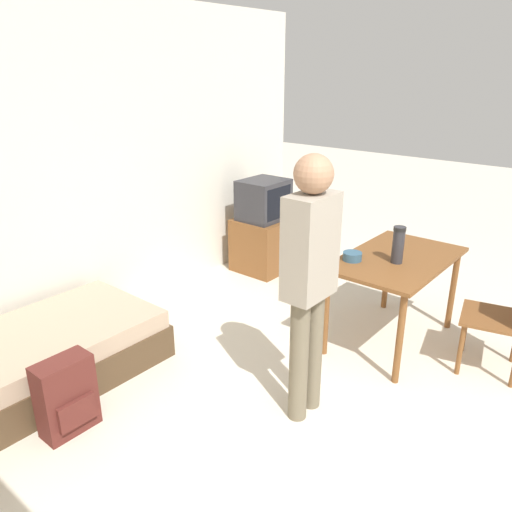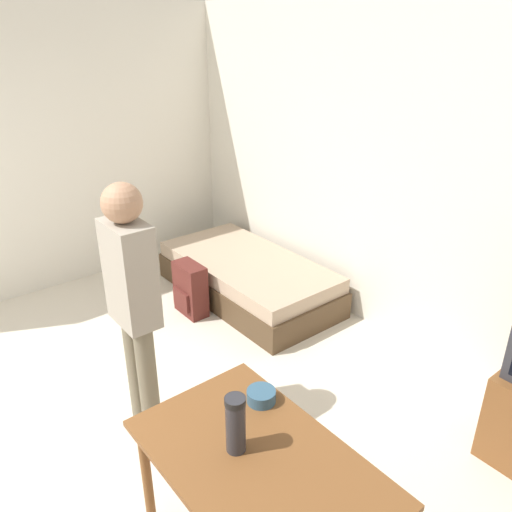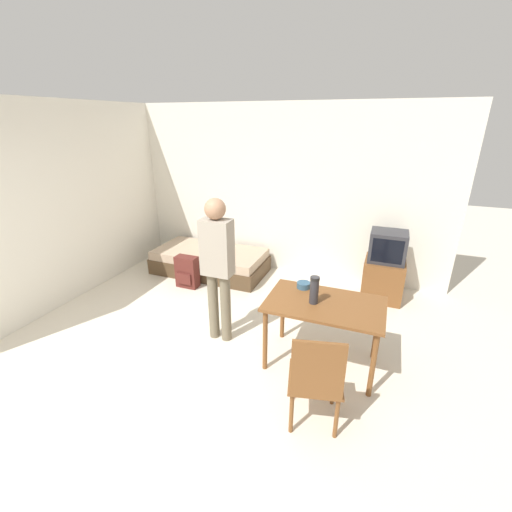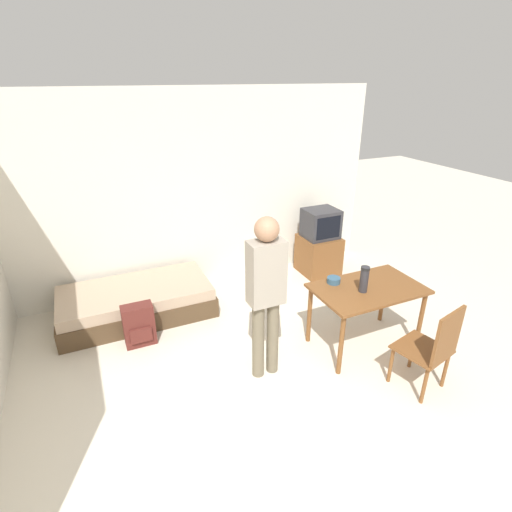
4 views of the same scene
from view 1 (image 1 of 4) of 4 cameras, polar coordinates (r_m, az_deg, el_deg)
wall_back at (r=4.38m, az=-19.98°, el=9.28°), size 5.61×0.06×2.70m
daybed at (r=3.91m, az=-24.65°, el=-11.06°), size 1.87×0.94×0.40m
tv at (r=5.46m, az=0.85°, el=3.03°), size 0.55×0.55×1.01m
dining_table at (r=4.10m, az=15.70°, el=-1.37°), size 1.17×0.73×0.74m
wooden_chair at (r=4.02m, az=27.23°, el=-5.41°), size 0.53×0.53×0.94m
person_standing at (r=2.98m, az=6.13°, el=-1.87°), size 0.34×0.23×1.70m
thermos_flask at (r=3.90m, az=15.96°, el=1.41°), size 0.09×0.09×0.29m
mate_bowl at (r=3.91m, az=10.94°, el=-0.03°), size 0.15×0.15×0.06m
backpack at (r=3.38m, az=-20.85°, el=-14.78°), size 0.34×0.21×0.50m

